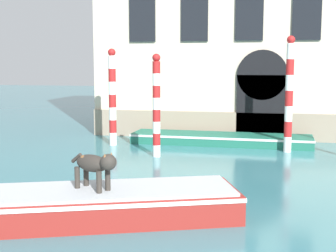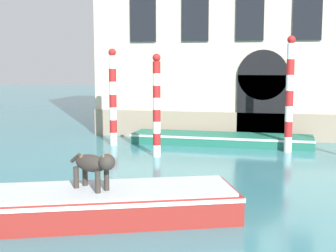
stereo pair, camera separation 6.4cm
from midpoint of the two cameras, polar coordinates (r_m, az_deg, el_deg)
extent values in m
cube|color=gray|center=(19.25, 6.27, 0.06)|extent=(10.87, 0.16, 1.11)
cube|color=black|center=(19.07, 11.23, 2.18)|extent=(1.99, 0.14, 2.62)
cylinder|color=black|center=(19.00, 11.33, 6.12)|extent=(1.99, 0.14, 1.99)
cube|color=black|center=(19.77, -3.23, 13.07)|extent=(1.09, 0.10, 1.96)
cube|color=black|center=(19.33, 3.17, 13.20)|extent=(1.09, 0.10, 1.96)
cube|color=black|center=(19.12, 9.80, 13.16)|extent=(1.09, 0.10, 1.96)
cube|color=black|center=(19.16, 16.48, 12.96)|extent=(1.09, 0.10, 1.96)
cube|color=maroon|center=(9.44, -11.34, -9.66)|extent=(6.53, 3.76, 0.57)
cube|color=white|center=(9.38, -11.38, -8.35)|extent=(6.56, 3.80, 0.08)
cube|color=#B2B7BC|center=(9.35, -11.39, -7.81)|extent=(6.30, 3.57, 0.06)
cylinder|color=#332D28|center=(9.15, -7.56, -6.50)|extent=(0.11, 0.11, 0.42)
cylinder|color=#332D28|center=(8.99, -8.61, -6.78)|extent=(0.11, 0.11, 0.42)
cylinder|color=#332D28|center=(9.57, -10.15, -5.93)|extent=(0.11, 0.11, 0.42)
cylinder|color=#332D28|center=(9.42, -11.20, -6.18)|extent=(0.11, 0.11, 0.42)
ellipsoid|color=#332D28|center=(9.21, -9.44, -4.50)|extent=(0.86, 0.64, 0.34)
ellipsoid|color=brown|center=(9.28, -9.96, -3.84)|extent=(0.41, 0.36, 0.12)
sphere|color=#332D28|center=(8.89, -7.51, -4.40)|extent=(0.32, 0.32, 0.32)
cone|color=brown|center=(8.93, -7.13, -3.57)|extent=(0.09, 0.09, 0.13)
cone|color=brown|center=(8.81, -7.92, -3.73)|extent=(0.09, 0.09, 0.13)
cylinder|color=#332D28|center=(9.51, -11.27, -3.85)|extent=(0.28, 0.18, 0.23)
cube|color=#1E6651|center=(18.05, 6.34, -1.60)|extent=(6.86, 1.71, 0.39)
cube|color=white|center=(18.03, 6.34, -1.17)|extent=(6.89, 1.74, 0.08)
cube|color=#9EA3A8|center=(18.06, 6.34, -1.66)|extent=(3.78, 1.24, 0.35)
cylinder|color=white|center=(15.53, -1.52, -3.04)|extent=(0.25, 0.25, 0.39)
cylinder|color=#B21E1E|center=(15.46, -1.52, -1.61)|extent=(0.25, 0.25, 0.39)
cylinder|color=white|center=(15.41, -1.53, -0.17)|extent=(0.25, 0.25, 0.39)
cylinder|color=#B21E1E|center=(15.36, -1.53, 1.29)|extent=(0.25, 0.25, 0.39)
cylinder|color=white|center=(15.32, -1.54, 2.75)|extent=(0.25, 0.25, 0.39)
cylinder|color=#B21E1E|center=(15.29, -1.54, 4.22)|extent=(0.25, 0.25, 0.39)
cylinder|color=white|center=(15.27, -1.55, 5.69)|extent=(0.25, 0.25, 0.39)
cylinder|color=#B21E1E|center=(15.27, -1.55, 7.16)|extent=(0.25, 0.25, 0.39)
sphere|color=#B21E1E|center=(15.27, -1.56, 8.33)|extent=(0.26, 0.26, 0.26)
cylinder|color=white|center=(17.85, -6.81, -1.56)|extent=(0.27, 0.27, 0.48)
cylinder|color=#B21E1E|center=(17.78, -6.84, -0.03)|extent=(0.27, 0.27, 0.48)
cylinder|color=white|center=(17.72, -6.86, 1.51)|extent=(0.27, 0.27, 0.48)
cylinder|color=#B21E1E|center=(17.68, -6.89, 3.05)|extent=(0.27, 0.27, 0.48)
cylinder|color=white|center=(17.65, -6.91, 4.61)|extent=(0.27, 0.27, 0.48)
cylinder|color=#B21E1E|center=(17.63, -6.94, 6.17)|extent=(0.27, 0.27, 0.48)
cylinder|color=white|center=(17.62, -6.96, 7.73)|extent=(0.27, 0.27, 0.48)
sphere|color=#B21E1E|center=(17.63, -6.98, 8.91)|extent=(0.29, 0.29, 0.29)
cylinder|color=white|center=(16.87, 14.25, -2.17)|extent=(0.26, 0.26, 0.54)
cylinder|color=#B21E1E|center=(16.79, 14.31, -0.37)|extent=(0.26, 0.26, 0.54)
cylinder|color=white|center=(16.73, 14.37, 1.45)|extent=(0.26, 0.26, 0.54)
cylinder|color=#B21E1E|center=(16.68, 14.43, 3.28)|extent=(0.26, 0.26, 0.54)
cylinder|color=white|center=(16.65, 14.49, 5.12)|extent=(0.26, 0.26, 0.54)
cylinder|color=#B21E1E|center=(16.64, 14.55, 6.97)|extent=(0.26, 0.26, 0.54)
cylinder|color=white|center=(16.65, 14.61, 8.82)|extent=(0.26, 0.26, 0.54)
sphere|color=#B21E1E|center=(16.66, 14.66, 10.15)|extent=(0.28, 0.28, 0.28)
camera|label=1|loc=(0.03, -90.13, -0.02)|focal=50.00mm
camera|label=2|loc=(0.03, 89.87, 0.02)|focal=50.00mm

